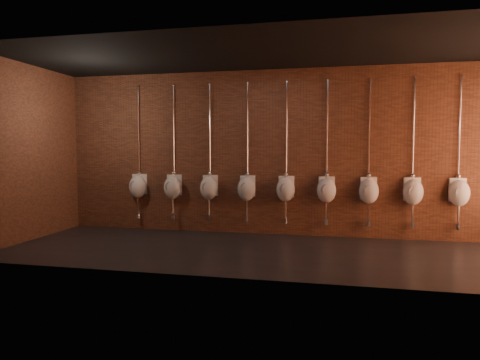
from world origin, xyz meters
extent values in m
plane|color=black|center=(0.00, 0.00, 0.00)|extent=(8.50, 8.50, 0.00)
cube|color=black|center=(0.00, 0.00, 3.20)|extent=(8.50, 3.00, 0.04)
cube|color=brown|center=(0.00, 1.50, 1.60)|extent=(8.50, 0.04, 3.20)
cube|color=brown|center=(0.00, -1.50, 1.60)|extent=(8.50, 0.04, 3.20)
cube|color=brown|center=(-4.25, 0.00, 1.60)|extent=(0.04, 3.00, 3.20)
ellipsoid|color=white|center=(-2.78, 1.37, 0.89)|extent=(0.41, 0.38, 0.47)
cube|color=white|center=(-2.78, 1.48, 0.94)|extent=(0.31, 0.10, 0.42)
cylinder|color=gray|center=(-2.78, 1.25, 0.92)|extent=(0.21, 0.06, 0.21)
cylinder|color=silver|center=(-2.78, 1.46, 2.04)|extent=(0.02, 0.02, 1.82)
sphere|color=silver|center=(-2.78, 1.45, 1.19)|extent=(0.08, 0.08, 0.08)
cylinder|color=silver|center=(-2.78, 1.46, 2.95)|extent=(0.06, 0.06, 0.01)
cylinder|color=silver|center=(-2.78, 1.37, 0.54)|extent=(0.03, 0.03, 0.36)
cylinder|color=silver|center=(-2.78, 1.37, 0.30)|extent=(0.08, 0.08, 0.11)
cylinder|color=silver|center=(-2.78, 1.44, 0.30)|extent=(0.03, 0.15, 0.03)
ellipsoid|color=white|center=(-2.01, 1.37, 0.89)|extent=(0.41, 0.38, 0.47)
cube|color=white|center=(-2.01, 1.48, 0.94)|extent=(0.31, 0.10, 0.42)
cylinder|color=gray|center=(-2.01, 1.25, 0.92)|extent=(0.21, 0.06, 0.21)
cylinder|color=silver|center=(-2.01, 1.46, 2.04)|extent=(0.02, 0.02, 1.82)
sphere|color=silver|center=(-2.01, 1.45, 1.19)|extent=(0.08, 0.08, 0.08)
cylinder|color=silver|center=(-2.01, 1.46, 2.95)|extent=(0.06, 0.06, 0.01)
cylinder|color=silver|center=(-2.01, 1.37, 0.54)|extent=(0.03, 0.03, 0.36)
cylinder|color=silver|center=(-2.01, 1.37, 0.30)|extent=(0.08, 0.08, 0.11)
cylinder|color=silver|center=(-2.01, 1.44, 0.30)|extent=(0.03, 0.15, 0.03)
ellipsoid|color=white|center=(-1.25, 1.37, 0.89)|extent=(0.41, 0.38, 0.47)
cube|color=white|center=(-1.25, 1.48, 0.94)|extent=(0.31, 0.10, 0.42)
cylinder|color=gray|center=(-1.25, 1.25, 0.92)|extent=(0.21, 0.06, 0.21)
cylinder|color=silver|center=(-1.25, 1.46, 2.04)|extent=(0.02, 0.02, 1.82)
sphere|color=silver|center=(-1.25, 1.45, 1.19)|extent=(0.08, 0.08, 0.08)
cylinder|color=silver|center=(-1.25, 1.46, 2.95)|extent=(0.06, 0.06, 0.01)
cylinder|color=silver|center=(-1.25, 1.37, 0.54)|extent=(0.03, 0.03, 0.36)
cylinder|color=silver|center=(-1.25, 1.37, 0.30)|extent=(0.08, 0.08, 0.11)
cylinder|color=silver|center=(-1.25, 1.44, 0.30)|extent=(0.03, 0.15, 0.03)
ellipsoid|color=white|center=(-0.49, 1.37, 0.89)|extent=(0.41, 0.38, 0.47)
cube|color=white|center=(-0.49, 1.48, 0.94)|extent=(0.31, 0.10, 0.42)
cylinder|color=gray|center=(-0.49, 1.25, 0.92)|extent=(0.21, 0.06, 0.21)
cylinder|color=silver|center=(-0.49, 1.46, 2.04)|extent=(0.02, 0.02, 1.82)
sphere|color=silver|center=(-0.49, 1.45, 1.19)|extent=(0.08, 0.08, 0.08)
cylinder|color=silver|center=(-0.49, 1.46, 2.95)|extent=(0.06, 0.06, 0.01)
cylinder|color=silver|center=(-0.49, 1.37, 0.54)|extent=(0.03, 0.03, 0.36)
cylinder|color=silver|center=(-0.49, 1.37, 0.30)|extent=(0.08, 0.08, 0.11)
cylinder|color=silver|center=(-0.49, 1.44, 0.30)|extent=(0.03, 0.15, 0.03)
ellipsoid|color=white|center=(0.28, 1.37, 0.89)|extent=(0.41, 0.38, 0.47)
cube|color=white|center=(0.28, 1.48, 0.94)|extent=(0.31, 0.10, 0.42)
cylinder|color=gray|center=(0.28, 1.25, 0.92)|extent=(0.21, 0.06, 0.21)
cylinder|color=silver|center=(0.28, 1.46, 2.04)|extent=(0.02, 0.02, 1.82)
sphere|color=silver|center=(0.28, 1.45, 1.19)|extent=(0.08, 0.08, 0.08)
cylinder|color=silver|center=(0.28, 1.46, 2.95)|extent=(0.06, 0.06, 0.01)
cylinder|color=silver|center=(0.28, 1.37, 0.54)|extent=(0.03, 0.03, 0.36)
cylinder|color=silver|center=(0.28, 1.37, 0.30)|extent=(0.08, 0.08, 0.11)
cylinder|color=silver|center=(0.28, 1.44, 0.30)|extent=(0.03, 0.15, 0.03)
ellipsoid|color=white|center=(1.04, 1.37, 0.89)|extent=(0.41, 0.38, 0.47)
cube|color=white|center=(1.04, 1.48, 0.94)|extent=(0.31, 0.10, 0.42)
cylinder|color=gray|center=(1.04, 1.25, 0.92)|extent=(0.21, 0.06, 0.21)
cylinder|color=silver|center=(1.04, 1.46, 2.04)|extent=(0.02, 0.02, 1.82)
sphere|color=silver|center=(1.04, 1.45, 1.19)|extent=(0.08, 0.08, 0.08)
cylinder|color=silver|center=(1.04, 1.46, 2.95)|extent=(0.06, 0.06, 0.01)
cylinder|color=silver|center=(1.04, 1.37, 0.54)|extent=(0.03, 0.03, 0.36)
cylinder|color=silver|center=(1.04, 1.37, 0.30)|extent=(0.08, 0.08, 0.11)
cylinder|color=silver|center=(1.04, 1.44, 0.30)|extent=(0.03, 0.15, 0.03)
ellipsoid|color=white|center=(1.81, 1.37, 0.89)|extent=(0.41, 0.38, 0.47)
cube|color=white|center=(1.81, 1.48, 0.94)|extent=(0.31, 0.10, 0.42)
cylinder|color=gray|center=(1.81, 1.25, 0.92)|extent=(0.21, 0.06, 0.21)
cylinder|color=silver|center=(1.81, 1.46, 2.04)|extent=(0.02, 0.02, 1.82)
sphere|color=silver|center=(1.81, 1.45, 1.19)|extent=(0.08, 0.08, 0.08)
cylinder|color=silver|center=(1.81, 1.46, 2.95)|extent=(0.06, 0.06, 0.01)
cylinder|color=silver|center=(1.81, 1.37, 0.54)|extent=(0.03, 0.03, 0.36)
cylinder|color=silver|center=(1.81, 1.37, 0.30)|extent=(0.08, 0.08, 0.11)
cylinder|color=silver|center=(1.81, 1.44, 0.30)|extent=(0.03, 0.15, 0.03)
ellipsoid|color=white|center=(2.57, 1.37, 0.89)|extent=(0.41, 0.38, 0.47)
cube|color=white|center=(2.57, 1.48, 0.94)|extent=(0.31, 0.10, 0.42)
cylinder|color=gray|center=(2.57, 1.25, 0.92)|extent=(0.21, 0.06, 0.21)
cylinder|color=silver|center=(2.57, 1.46, 2.04)|extent=(0.02, 0.02, 1.82)
sphere|color=silver|center=(2.57, 1.45, 1.19)|extent=(0.08, 0.08, 0.08)
cylinder|color=silver|center=(2.57, 1.46, 2.95)|extent=(0.06, 0.06, 0.01)
cylinder|color=silver|center=(2.57, 1.37, 0.54)|extent=(0.03, 0.03, 0.36)
cylinder|color=silver|center=(2.57, 1.37, 0.30)|extent=(0.08, 0.08, 0.11)
cylinder|color=silver|center=(2.57, 1.44, 0.30)|extent=(0.03, 0.15, 0.03)
ellipsoid|color=white|center=(3.34, 1.37, 0.89)|extent=(0.41, 0.38, 0.47)
cube|color=white|center=(3.34, 1.48, 0.94)|extent=(0.31, 0.10, 0.42)
cylinder|color=gray|center=(3.34, 1.25, 0.92)|extent=(0.21, 0.06, 0.21)
cylinder|color=silver|center=(3.34, 1.46, 2.04)|extent=(0.02, 0.02, 1.82)
sphere|color=silver|center=(3.34, 1.45, 1.19)|extent=(0.08, 0.08, 0.08)
cylinder|color=silver|center=(3.34, 1.46, 2.95)|extent=(0.06, 0.06, 0.01)
cylinder|color=silver|center=(3.34, 1.37, 0.54)|extent=(0.03, 0.03, 0.36)
cylinder|color=silver|center=(3.34, 1.37, 0.30)|extent=(0.08, 0.08, 0.11)
cylinder|color=silver|center=(3.34, 1.44, 0.30)|extent=(0.03, 0.15, 0.03)
camera|label=1|loc=(1.15, -6.77, 1.65)|focal=32.00mm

